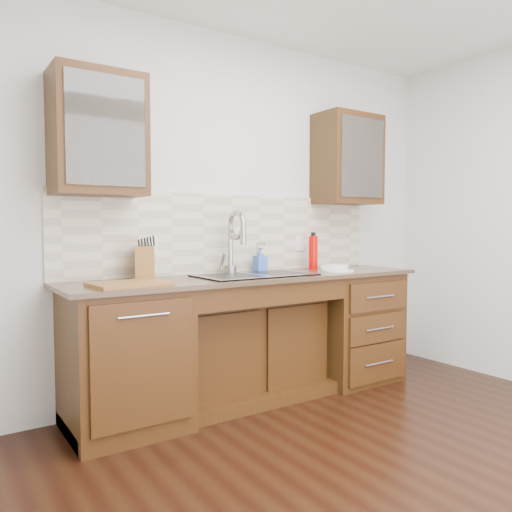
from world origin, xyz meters
TOP-DOWN VIEW (x-y plane):
  - ground at (0.00, 0.00)m, footprint 4.00×3.50m
  - wall_back at (0.00, 1.80)m, footprint 4.00×0.10m
  - base_cabinet_left at (-0.95, 1.44)m, footprint 0.70×0.62m
  - base_cabinet_center at (0.00, 1.53)m, footprint 1.20×0.44m
  - base_cabinet_right at (0.95, 1.44)m, footprint 0.70×0.62m
  - countertop at (0.00, 1.43)m, footprint 2.70×0.65m
  - backsplash at (0.00, 1.74)m, footprint 2.70×0.02m
  - sink at (0.00, 1.41)m, footprint 0.84×0.46m
  - faucet at (-0.07, 1.64)m, footprint 0.04×0.04m
  - filter_tap at (0.18, 1.65)m, footprint 0.02×0.02m
  - upper_cabinet_left at (-1.05, 1.58)m, footprint 0.55×0.34m
  - upper_cabinet_right at (1.05, 1.58)m, footprint 0.55×0.34m
  - outlet_left at (-0.65, 1.73)m, footprint 0.08×0.01m
  - outlet_right at (0.65, 1.73)m, footprint 0.08×0.01m
  - soap_bottle at (0.18, 1.62)m, footprint 0.08×0.09m
  - water_bottle at (0.68, 1.58)m, footprint 0.09×0.09m
  - plate at (0.72, 1.33)m, footprint 0.31×0.31m
  - dish_towel at (0.75, 1.40)m, footprint 0.23×0.19m
  - knife_block at (-0.76, 1.59)m, footprint 0.18×0.23m
  - cutting_board at (-0.96, 1.32)m, footprint 0.47×0.35m
  - cup_left_a at (-1.12, 1.58)m, footprint 0.16×0.16m
  - cup_left_b at (-0.94, 1.58)m, footprint 0.12×0.12m
  - cup_right_a at (0.95, 1.58)m, footprint 0.15×0.15m
  - cup_right_b at (1.15, 1.58)m, footprint 0.13×0.13m

SIDE VIEW (x-z plane):
  - ground at x=0.00m, z-range -0.10..0.00m
  - base_cabinet_center at x=0.00m, z-range 0.00..0.70m
  - base_cabinet_left at x=-0.95m, z-range 0.00..0.88m
  - base_cabinet_right at x=0.95m, z-range 0.00..0.88m
  - sink at x=0.00m, z-range 0.73..0.92m
  - countertop at x=0.00m, z-range 0.88..0.91m
  - plate at x=0.72m, z-range 0.91..0.92m
  - cutting_board at x=-0.96m, z-range 0.91..0.93m
  - dish_towel at x=0.75m, z-range 0.93..0.96m
  - soap_bottle at x=0.18m, z-range 0.91..1.10m
  - knife_block at x=-0.76m, z-range 0.91..1.13m
  - filter_tap at x=0.18m, z-range 0.91..1.15m
  - water_bottle at x=0.68m, z-range 0.91..1.18m
  - faucet at x=-0.07m, z-range 0.91..1.31m
  - outlet_left at x=-0.65m, z-range 1.06..1.18m
  - outlet_right at x=0.65m, z-range 1.06..1.18m
  - backsplash at x=0.00m, z-range 0.91..1.50m
  - wall_back at x=0.00m, z-range 0.00..2.70m
  - cup_right_b at x=1.15m, z-range 1.73..1.82m
  - cup_left_a at x=-1.12m, z-range 1.72..1.82m
  - cup_right_a at x=0.95m, z-range 1.72..1.82m
  - cup_left_b at x=-0.94m, z-range 1.72..1.82m
  - upper_cabinet_left at x=-1.05m, z-range 1.45..2.20m
  - upper_cabinet_right at x=1.05m, z-range 1.45..2.20m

